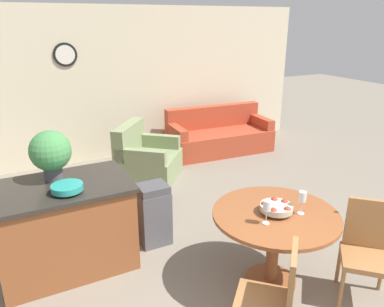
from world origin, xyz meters
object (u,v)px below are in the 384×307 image
(kitchen_island, at_px, (66,226))
(wine_glass_left, at_px, (267,207))
(couch, at_px, (219,137))
(dining_table, at_px, (274,230))
(armchair, at_px, (146,160))
(dining_chair_near_left, at_px, (274,297))
(fruit_bowl, at_px, (276,207))
(dining_chair_near_right, at_px, (366,247))
(wine_glass_right, at_px, (302,197))
(trash_bin, at_px, (154,214))
(teal_bowl, at_px, (67,188))
(potted_plant, at_px, (51,152))

(kitchen_island, bearing_deg, wine_glass_left, -40.88)
(couch, bearing_deg, wine_glass_left, -111.52)
(dining_table, distance_m, armchair, 3.03)
(dining_chair_near_left, height_order, fruit_bowl, dining_chair_near_left)
(dining_chair_near_right, xyz_separation_m, wine_glass_right, (-0.44, 0.40, 0.42))
(dining_chair_near_left, xyz_separation_m, armchair, (0.37, 3.66, -0.21))
(kitchen_island, relative_size, trash_bin, 1.85)
(kitchen_island, distance_m, teal_bowl, 0.55)
(kitchen_island, xyz_separation_m, armchair, (1.56, 1.81, -0.17))
(trash_bin, bearing_deg, potted_plant, 169.68)
(dining_table, height_order, trash_bin, dining_table)
(couch, bearing_deg, trash_bin, -129.91)
(dining_table, xyz_separation_m, dining_chair_near_left, (-0.52, -0.64, -0.08))
(wine_glass_left, bearing_deg, wine_glass_right, -1.00)
(dining_chair_near_right, bearing_deg, wine_glass_left, 18.20)
(fruit_bowl, distance_m, trash_bin, 1.49)
(dining_table, height_order, teal_bowl, teal_bowl)
(dining_chair_near_left, relative_size, teal_bowl, 3.18)
(trash_bin, distance_m, couch, 3.36)
(dining_chair_near_right, bearing_deg, kitchen_island, 8.15)
(couch, bearing_deg, dining_table, -109.58)
(dining_chair_near_left, height_order, couch, dining_chair_near_left)
(teal_bowl, xyz_separation_m, couch, (3.26, 2.62, -0.69))
(dining_table, relative_size, dining_chair_near_left, 1.26)
(kitchen_island, bearing_deg, teal_bowl, -80.46)
(teal_bowl, height_order, couch, teal_bowl)
(dining_chair_near_left, height_order, dining_chair_near_right, same)
(trash_bin, xyz_separation_m, armchair, (0.60, 1.82, -0.06))
(fruit_bowl, relative_size, kitchen_island, 0.23)
(dining_chair_near_left, relative_size, couch, 0.46)
(wine_glass_right, xyz_separation_m, trash_bin, (-0.95, 1.31, -0.58))
(wine_glass_left, distance_m, kitchen_island, 2.05)
(fruit_bowl, bearing_deg, wine_glass_right, -30.30)
(fruit_bowl, height_order, teal_bowl, teal_bowl)
(potted_plant, distance_m, couch, 4.12)
(kitchen_island, distance_m, trash_bin, 0.97)
(kitchen_island, distance_m, armchair, 2.40)
(kitchen_island, relative_size, couch, 0.66)
(wine_glass_left, relative_size, potted_plant, 0.44)
(teal_bowl, xyz_separation_m, potted_plant, (-0.07, 0.38, 0.24))
(dining_chair_near_right, xyz_separation_m, trash_bin, (-1.39, 1.71, -0.15))
(wine_glass_left, relative_size, wine_glass_right, 1.00)
(dining_chair_near_right, height_order, wine_glass_left, wine_glass_left)
(dining_table, bearing_deg, dining_chair_near_right, -38.98)
(fruit_bowl, xyz_separation_m, trash_bin, (-0.75, 1.19, -0.47))
(dining_chair_near_left, relative_size, trash_bin, 1.29)
(dining_chair_near_right, relative_size, armchair, 0.74)
(kitchen_island, bearing_deg, potted_plant, 100.44)
(dining_chair_near_left, height_order, potted_plant, potted_plant)
(wine_glass_left, bearing_deg, dining_chair_near_right, -26.14)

